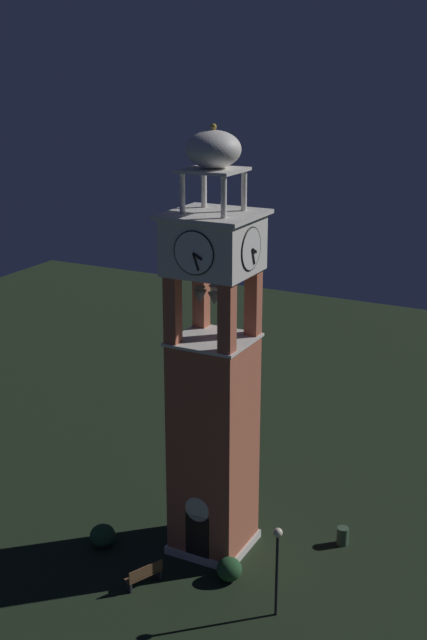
% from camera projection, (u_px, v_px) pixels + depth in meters
% --- Properties ---
extents(ground, '(80.00, 80.00, 0.00)m').
position_uv_depth(ground, '(214.00, 545.00, 36.16)').
color(ground, black).
extents(clock_tower, '(3.56, 3.56, 18.10)m').
position_uv_depth(clock_tower, '(213.00, 388.00, 33.92)').
color(clock_tower, '#AD5B42').
rests_on(clock_tower, ground).
extents(park_bench, '(1.06, 1.64, 0.95)m').
position_uv_depth(park_bench, '(144.00, 575.00, 33.27)').
color(park_bench, brown).
rests_on(park_bench, ground).
extents(lamp_post, '(0.36, 0.36, 3.78)m').
position_uv_depth(lamp_post, '(277.00, 555.00, 30.84)').
color(lamp_post, black).
rests_on(lamp_post, ground).
extents(trash_bin, '(0.52, 0.52, 0.80)m').
position_uv_depth(trash_bin, '(343.00, 536.00, 36.13)').
color(trash_bin, '#38513D').
rests_on(trash_bin, ground).
extents(shrub_near_entry, '(1.12, 1.12, 0.97)m').
position_uv_depth(shrub_near_entry, '(103.00, 535.00, 36.01)').
color(shrub_near_entry, '#234C28').
rests_on(shrub_near_entry, ground).
extents(shrub_left_of_tower, '(1.05, 1.05, 0.98)m').
position_uv_depth(shrub_left_of_tower, '(229.00, 569.00, 33.62)').
color(shrub_left_of_tower, '#234C28').
rests_on(shrub_left_of_tower, ground).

